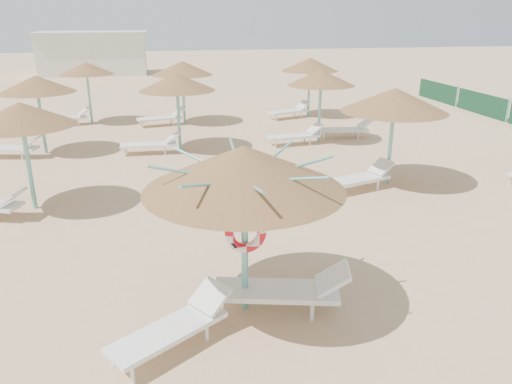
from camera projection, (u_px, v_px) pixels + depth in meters
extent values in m
plane|color=tan|center=(245.00, 296.00, 8.64)|extent=(120.00, 120.00, 0.00)
cylinder|color=#69B6B1|center=(245.00, 244.00, 7.92)|extent=(0.11, 0.11, 2.33)
cone|color=brown|center=(244.00, 168.00, 7.49)|extent=(3.10, 3.10, 0.70)
cylinder|color=#69B6B1|center=(244.00, 184.00, 7.57)|extent=(0.20, 0.20, 0.12)
cylinder|color=#69B6B1|center=(290.00, 168.00, 7.63)|extent=(1.40, 0.04, 0.36)
cylinder|color=#69B6B1|center=(269.00, 160.00, 8.06)|extent=(1.02, 1.02, 0.36)
cylinder|color=#69B6B1|center=(237.00, 158.00, 8.16)|extent=(0.04, 1.40, 0.36)
cylinder|color=#69B6B1|center=(207.00, 164.00, 7.88)|extent=(1.02, 1.02, 0.36)
cylinder|color=#69B6B1|center=(197.00, 174.00, 7.37)|extent=(1.40, 0.04, 0.36)
cylinder|color=#69B6B1|center=(215.00, 184.00, 6.95)|extent=(1.02, 1.02, 0.36)
cylinder|color=#69B6B1|center=(253.00, 186.00, 6.84)|extent=(0.04, 1.40, 0.36)
cylinder|color=#69B6B1|center=(285.00, 179.00, 7.13)|extent=(1.02, 1.02, 0.36)
torus|color=red|center=(246.00, 233.00, 7.74)|extent=(0.66, 0.15, 0.66)
cylinder|color=white|center=(132.00, 375.00, 6.57)|extent=(0.06, 0.06, 0.27)
cylinder|color=white|center=(113.00, 358.00, 6.88)|extent=(0.06, 0.06, 0.27)
cylinder|color=white|center=(207.00, 333.00, 7.43)|extent=(0.06, 0.06, 0.27)
cylinder|color=white|center=(187.00, 320.00, 7.75)|extent=(0.06, 0.06, 0.27)
cube|color=white|center=(168.00, 332.00, 7.18)|extent=(1.82, 1.51, 0.08)
cube|color=white|center=(210.00, 296.00, 7.65)|extent=(0.70, 0.73, 0.35)
cylinder|color=white|center=(220.00, 309.00, 8.00)|extent=(0.07, 0.07, 0.31)
cylinder|color=white|center=(224.00, 291.00, 8.51)|extent=(0.07, 0.07, 0.31)
cylinder|color=white|center=(312.00, 312.00, 7.93)|extent=(0.07, 0.07, 0.31)
cylinder|color=white|center=(310.00, 293.00, 8.44)|extent=(0.07, 0.07, 0.31)
cube|color=white|center=(275.00, 291.00, 8.14)|extent=(2.18, 1.16, 0.09)
cube|color=white|center=(333.00, 278.00, 8.01)|extent=(0.67, 0.77, 0.40)
cylinder|color=#69B6B1|center=(29.00, 164.00, 12.15)|extent=(0.11, 0.11, 2.30)
cone|color=brown|center=(20.00, 114.00, 11.73)|extent=(2.51, 2.51, 0.56)
cylinder|color=#69B6B1|center=(22.00, 124.00, 11.81)|extent=(0.20, 0.20, 0.12)
cylinder|color=white|center=(10.00, 209.00, 12.08)|extent=(0.06, 0.06, 0.28)
cube|color=white|center=(12.00, 197.00, 11.66)|extent=(0.66, 0.73, 0.36)
cylinder|color=#69B6B1|center=(42.00, 120.00, 17.08)|extent=(0.11, 0.11, 2.30)
cone|color=brown|center=(36.00, 84.00, 16.66)|extent=(2.51, 2.51, 0.57)
cylinder|color=#69B6B1|center=(37.00, 91.00, 16.74)|extent=(0.20, 0.20, 0.12)
cylinder|color=white|center=(22.00, 156.00, 16.61)|extent=(0.06, 0.06, 0.28)
cylinder|color=white|center=(29.00, 152.00, 17.08)|extent=(0.06, 0.06, 0.28)
cube|color=white|center=(8.00, 148.00, 16.80)|extent=(1.99, 1.00, 0.08)
cube|color=white|center=(32.00, 142.00, 16.70)|extent=(0.60, 0.69, 0.36)
cylinder|color=#69B6B1|center=(89.00, 97.00, 21.88)|extent=(0.11, 0.11, 2.30)
cone|color=brown|center=(86.00, 68.00, 21.46)|extent=(2.34, 2.34, 0.53)
cylinder|color=#69B6B1|center=(87.00, 74.00, 21.54)|extent=(0.20, 0.20, 0.12)
cylinder|color=white|center=(45.00, 125.00, 21.14)|extent=(0.06, 0.06, 0.28)
cylinder|color=white|center=(45.00, 123.00, 21.58)|extent=(0.06, 0.06, 0.28)
cylinder|color=white|center=(78.00, 122.00, 21.63)|extent=(0.06, 0.06, 0.28)
cylinder|color=white|center=(77.00, 120.00, 22.07)|extent=(0.06, 0.06, 0.28)
cube|color=white|center=(64.00, 118.00, 21.59)|extent=(1.99, 0.99, 0.08)
cube|color=white|center=(84.00, 111.00, 21.82)|extent=(0.60, 0.69, 0.36)
cylinder|color=#69B6B1|center=(179.00, 118.00, 17.56)|extent=(0.11, 0.11, 2.30)
cone|color=brown|center=(177.00, 82.00, 17.14)|extent=(2.64, 2.64, 0.59)
cylinder|color=#69B6B1|center=(177.00, 89.00, 17.22)|extent=(0.20, 0.20, 0.12)
cylinder|color=white|center=(125.00, 153.00, 16.98)|extent=(0.06, 0.06, 0.28)
cylinder|color=white|center=(126.00, 149.00, 17.44)|extent=(0.06, 0.06, 0.28)
cylinder|color=white|center=(165.00, 151.00, 17.19)|extent=(0.06, 0.06, 0.28)
cylinder|color=white|center=(165.00, 147.00, 17.65)|extent=(0.06, 0.06, 0.28)
cube|color=white|center=(148.00, 145.00, 17.27)|extent=(1.92, 0.68, 0.08)
cube|color=white|center=(173.00, 137.00, 17.32)|extent=(0.50, 0.61, 0.36)
cylinder|color=#69B6B1|center=(184.00, 97.00, 21.85)|extent=(0.11, 0.11, 2.30)
cone|color=brown|center=(182.00, 68.00, 21.43)|extent=(2.64, 2.64, 0.59)
cylinder|color=#69B6B1|center=(182.00, 74.00, 21.51)|extent=(0.20, 0.20, 0.12)
cylinder|color=white|center=(142.00, 125.00, 21.13)|extent=(0.06, 0.06, 0.28)
cylinder|color=white|center=(140.00, 123.00, 21.56)|extent=(0.06, 0.06, 0.28)
cylinder|color=white|center=(174.00, 123.00, 21.60)|extent=(0.06, 0.06, 0.28)
cylinder|color=white|center=(171.00, 120.00, 22.04)|extent=(0.06, 0.06, 0.28)
cube|color=white|center=(160.00, 118.00, 21.56)|extent=(1.98, 0.97, 0.08)
cube|color=white|center=(178.00, 112.00, 21.78)|extent=(0.59, 0.68, 0.36)
cylinder|color=#69B6B1|center=(390.00, 144.00, 13.98)|extent=(0.11, 0.11, 2.30)
cone|color=brown|center=(395.00, 100.00, 13.55)|extent=(2.90, 2.90, 0.65)
cylinder|color=#69B6B1|center=(394.00, 109.00, 13.64)|extent=(0.20, 0.20, 0.12)
cylinder|color=white|center=(338.00, 193.00, 13.19)|extent=(0.06, 0.06, 0.28)
cylinder|color=white|center=(327.00, 187.00, 13.60)|extent=(0.06, 0.06, 0.28)
cylinder|color=white|center=(378.00, 185.00, 13.79)|extent=(0.06, 0.06, 0.28)
cylinder|color=white|center=(366.00, 180.00, 14.20)|extent=(0.06, 0.06, 0.28)
cube|color=white|center=(357.00, 179.00, 13.69)|extent=(2.00, 1.15, 0.08)
cube|color=white|center=(381.00, 167.00, 13.99)|extent=(0.64, 0.72, 0.36)
cylinder|color=#69B6B1|center=(320.00, 111.00, 18.73)|extent=(0.11, 0.11, 2.30)
cone|color=brown|center=(321.00, 78.00, 18.31)|extent=(2.50, 2.50, 0.56)
cylinder|color=#69B6B1|center=(321.00, 84.00, 18.39)|extent=(0.20, 0.20, 0.12)
cylinder|color=white|center=(275.00, 144.00, 18.05)|extent=(0.06, 0.06, 0.28)
cylinder|color=white|center=(271.00, 141.00, 18.50)|extent=(0.06, 0.06, 0.28)
cylinder|color=white|center=(310.00, 142.00, 18.44)|extent=(0.06, 0.06, 0.28)
cylinder|color=white|center=(304.00, 138.00, 18.89)|extent=(0.06, 0.06, 0.28)
cube|color=white|center=(294.00, 136.00, 18.44)|extent=(1.96, 0.83, 0.08)
cube|color=white|center=(315.00, 128.00, 18.60)|extent=(0.55, 0.65, 0.36)
cylinder|color=white|center=(324.00, 136.00, 19.25)|extent=(0.06, 0.06, 0.28)
cylinder|color=white|center=(322.00, 133.00, 19.72)|extent=(0.06, 0.06, 0.28)
cylinder|color=white|center=(358.00, 135.00, 19.36)|extent=(0.06, 0.06, 0.28)
cylinder|color=white|center=(355.00, 133.00, 19.82)|extent=(0.06, 0.06, 0.28)
cube|color=white|center=(343.00, 130.00, 19.49)|extent=(1.96, 0.83, 0.08)
cube|color=white|center=(365.00, 123.00, 19.47)|extent=(0.55, 0.65, 0.36)
cylinder|color=#69B6B1|center=(309.00, 92.00, 23.36)|extent=(0.11, 0.11, 2.30)
cone|color=brown|center=(310.00, 64.00, 22.94)|extent=(2.63, 2.63, 0.59)
cylinder|color=#69B6B1|center=(310.00, 70.00, 23.02)|extent=(0.20, 0.20, 0.12)
cylinder|color=white|center=(276.00, 118.00, 22.55)|extent=(0.06, 0.06, 0.28)
cylinder|color=white|center=(270.00, 116.00, 22.95)|extent=(0.06, 0.06, 0.28)
cylinder|color=white|center=(301.00, 115.00, 23.19)|extent=(0.06, 0.06, 0.28)
cylinder|color=white|center=(295.00, 113.00, 23.59)|extent=(0.06, 0.06, 0.28)
cube|color=white|center=(288.00, 112.00, 23.07)|extent=(2.00, 1.21, 0.08)
cube|color=white|center=(303.00, 105.00, 23.39)|extent=(0.65, 0.73, 0.36)
cylinder|color=white|center=(510.00, 180.00, 14.22)|extent=(0.06, 0.06, 0.28)
cube|color=silver|center=(94.00, 55.00, 39.36)|extent=(8.00, 4.00, 3.00)
cube|color=beige|center=(91.00, 33.00, 38.81)|extent=(8.40, 4.40, 0.25)
cube|color=#194D2B|center=(482.00, 104.00, 23.94)|extent=(0.08, 3.80, 1.00)
cylinder|color=#69B6B1|center=(508.00, 110.00, 22.16)|extent=(0.08, 0.08, 1.10)
cube|color=#194D2B|center=(437.00, 92.00, 27.63)|extent=(0.08, 3.80, 1.00)
cylinder|color=#69B6B1|center=(457.00, 96.00, 25.86)|extent=(0.08, 0.08, 1.10)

